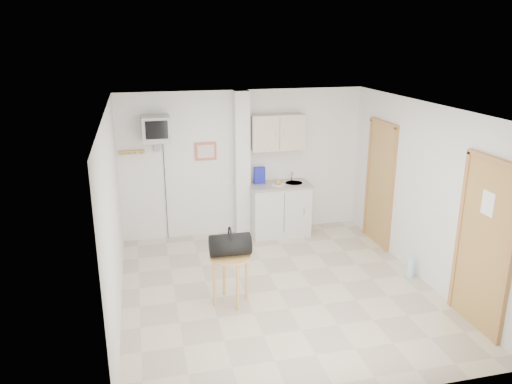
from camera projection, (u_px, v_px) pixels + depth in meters
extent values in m
plane|color=beige|center=(278.00, 290.00, 6.88)|extent=(4.50, 4.50, 0.00)
cube|color=white|center=(243.00, 163.00, 8.58)|extent=(4.20, 0.04, 2.50)
cube|color=white|center=(350.00, 285.00, 4.41)|extent=(4.20, 0.04, 2.50)
cube|color=white|center=(113.00, 218.00, 6.03)|extent=(0.04, 4.50, 2.50)
cube|color=white|center=(424.00, 193.00, 6.97)|extent=(0.04, 4.50, 2.50)
cube|color=white|center=(281.00, 108.00, 6.12)|extent=(4.20, 4.50, 0.04)
cube|color=white|center=(242.00, 165.00, 8.47)|extent=(0.25, 0.22, 2.50)
cube|color=#C55448|center=(206.00, 151.00, 8.35)|extent=(0.36, 0.03, 0.30)
cube|color=silver|center=(206.00, 151.00, 8.33)|extent=(0.28, 0.01, 0.22)
cube|color=#AF8743|center=(132.00, 152.00, 8.05)|extent=(0.40, 0.05, 0.06)
cube|color=white|center=(226.00, 181.00, 8.59)|extent=(0.15, 0.02, 0.08)
cylinder|color=#AF8743|center=(122.00, 154.00, 7.97)|extent=(0.02, 0.08, 0.02)
cylinder|color=#AF8743|center=(129.00, 154.00, 7.99)|extent=(0.02, 0.08, 0.02)
cylinder|color=#AF8743|center=(135.00, 153.00, 8.01)|extent=(0.02, 0.08, 0.02)
cylinder|color=#AF8743|center=(142.00, 153.00, 8.04)|extent=(0.02, 0.08, 0.02)
cube|color=#A7753B|center=(380.00, 185.00, 8.19)|extent=(0.04, 0.75, 2.00)
cube|color=brown|center=(379.00, 185.00, 8.19)|extent=(0.06, 0.87, 2.06)
cube|color=#A7753B|center=(483.00, 247.00, 5.78)|extent=(0.04, 0.82, 2.02)
cube|color=brown|center=(483.00, 247.00, 5.78)|extent=(0.06, 0.94, 2.08)
cube|color=white|center=(488.00, 204.00, 5.61)|extent=(0.01, 0.20, 0.28)
cube|color=silver|center=(280.00, 210.00, 8.70)|extent=(1.00, 0.55, 0.88)
cube|color=#A3998D|center=(280.00, 185.00, 8.56)|extent=(1.03, 0.58, 0.04)
cylinder|color=#B7B7BA|center=(294.00, 184.00, 8.62)|extent=(0.30, 0.30, 0.05)
cylinder|color=#B7B7BA|center=(292.00, 176.00, 8.72)|extent=(0.02, 0.02, 0.16)
cylinder|color=#B7B7BA|center=(293.00, 173.00, 8.64)|extent=(0.02, 0.13, 0.02)
cube|color=beige|center=(277.00, 132.00, 8.39)|extent=(0.90, 0.32, 0.60)
cube|color=#171E9C|center=(259.00, 175.00, 8.53)|extent=(0.19, 0.07, 0.29)
cylinder|color=white|center=(278.00, 185.00, 8.47)|extent=(0.22, 0.22, 0.01)
sphere|color=tan|center=(278.00, 182.00, 8.45)|extent=(0.11, 0.11, 0.11)
cube|color=slate|center=(157.00, 142.00, 7.97)|extent=(0.36, 0.32, 0.02)
cube|color=slate|center=(157.00, 145.00, 8.11)|extent=(0.10, 0.06, 0.20)
cube|color=#A4A4A6|center=(156.00, 129.00, 7.84)|extent=(0.44, 0.42, 0.40)
cube|color=black|center=(157.00, 130.00, 7.63)|extent=(0.34, 0.02, 0.28)
cylinder|color=black|center=(165.00, 190.00, 8.38)|extent=(0.01, 0.01, 1.73)
cylinder|color=#AF8743|center=(230.00, 256.00, 6.38)|extent=(0.54, 0.54, 0.03)
cylinder|color=#AF8743|center=(247.00, 276.00, 6.57)|extent=(0.04, 0.04, 0.64)
cylinder|color=#AF8743|center=(224.00, 273.00, 6.67)|extent=(0.04, 0.04, 0.64)
cylinder|color=#AF8743|center=(214.00, 284.00, 6.38)|extent=(0.04, 0.04, 0.64)
cylinder|color=#AF8743|center=(238.00, 288.00, 6.28)|extent=(0.04, 0.04, 0.64)
cylinder|color=black|center=(230.00, 245.00, 6.33)|extent=(0.52, 0.29, 0.29)
torus|color=black|center=(230.00, 235.00, 6.29)|extent=(0.02, 0.22, 0.22)
cylinder|color=#ADDDEF|center=(411.00, 268.00, 7.23)|extent=(0.11, 0.11, 0.28)
cylinder|color=#ADDDEF|center=(412.00, 258.00, 7.18)|extent=(0.03, 0.03, 0.04)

